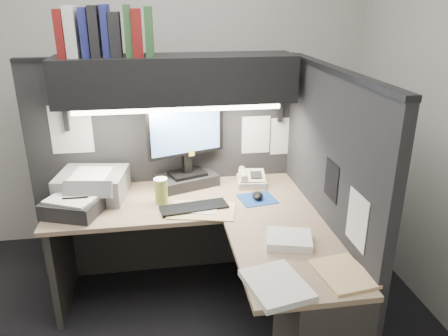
{
  "coord_description": "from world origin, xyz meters",
  "views": [
    {
      "loc": [
        -0.02,
        -2.12,
        1.98
      ],
      "look_at": [
        0.4,
        0.51,
        0.95
      ],
      "focal_mm": 35.0,
      "sensor_mm": 36.0,
      "label": 1
    }
  ],
  "objects_px": {
    "desk": "(242,279)",
    "monitor": "(187,154)",
    "printer": "(93,185)",
    "telephone": "(251,179)",
    "overhead_shelf": "(176,79)",
    "notebook_stack": "(73,206)",
    "coffee_cup": "(161,191)",
    "keyboard": "(194,207)"
  },
  "relations": [
    {
      "from": "desk",
      "to": "notebook_stack",
      "type": "xyz_separation_m",
      "value": [
        -0.98,
        0.44,
        0.34
      ]
    },
    {
      "from": "telephone",
      "to": "coffee_cup",
      "type": "height_order",
      "value": "coffee_cup"
    },
    {
      "from": "desk",
      "to": "overhead_shelf",
      "type": "relative_size",
      "value": 1.1
    },
    {
      "from": "keyboard",
      "to": "coffee_cup",
      "type": "height_order",
      "value": "coffee_cup"
    },
    {
      "from": "coffee_cup",
      "to": "telephone",
      "type": "bearing_deg",
      "value": 16.71
    },
    {
      "from": "telephone",
      "to": "desk",
      "type": "bearing_deg",
      "value": -100.19
    },
    {
      "from": "overhead_shelf",
      "to": "notebook_stack",
      "type": "distance_m",
      "value": 1.04
    },
    {
      "from": "overhead_shelf",
      "to": "notebook_stack",
      "type": "xyz_separation_m",
      "value": [
        -0.68,
        -0.31,
        -0.72
      ]
    },
    {
      "from": "monitor",
      "to": "coffee_cup",
      "type": "height_order",
      "value": "monitor"
    },
    {
      "from": "overhead_shelf",
      "to": "keyboard",
      "type": "distance_m",
      "value": 0.84
    },
    {
      "from": "keyboard",
      "to": "telephone",
      "type": "bearing_deg",
      "value": 27.59
    },
    {
      "from": "desk",
      "to": "overhead_shelf",
      "type": "bearing_deg",
      "value": 111.79
    },
    {
      "from": "keyboard",
      "to": "monitor",
      "type": "bearing_deg",
      "value": 82.63
    },
    {
      "from": "telephone",
      "to": "notebook_stack",
      "type": "height_order",
      "value": "notebook_stack"
    },
    {
      "from": "overhead_shelf",
      "to": "printer",
      "type": "height_order",
      "value": "overhead_shelf"
    },
    {
      "from": "overhead_shelf",
      "to": "coffee_cup",
      "type": "distance_m",
      "value": 0.74
    },
    {
      "from": "keyboard",
      "to": "printer",
      "type": "bearing_deg",
      "value": 146.95
    },
    {
      "from": "desk",
      "to": "monitor",
      "type": "xyz_separation_m",
      "value": [
        -0.25,
        0.78,
        0.53
      ]
    },
    {
      "from": "monitor",
      "to": "overhead_shelf",
      "type": "bearing_deg",
      "value": -168.64
    },
    {
      "from": "telephone",
      "to": "coffee_cup",
      "type": "xyz_separation_m",
      "value": [
        -0.65,
        -0.19,
        0.04
      ]
    },
    {
      "from": "overhead_shelf",
      "to": "coffee_cup",
      "type": "xyz_separation_m",
      "value": [
        -0.14,
        -0.23,
        -0.69
      ]
    },
    {
      "from": "printer",
      "to": "telephone",
      "type": "bearing_deg",
      "value": 10.76
    },
    {
      "from": "keyboard",
      "to": "telephone",
      "type": "distance_m",
      "value": 0.56
    },
    {
      "from": "printer",
      "to": "monitor",
      "type": "bearing_deg",
      "value": 17.59
    },
    {
      "from": "desk",
      "to": "printer",
      "type": "distance_m",
      "value": 1.19
    },
    {
      "from": "overhead_shelf",
      "to": "notebook_stack",
      "type": "bearing_deg",
      "value": -155.79
    },
    {
      "from": "overhead_shelf",
      "to": "telephone",
      "type": "xyz_separation_m",
      "value": [
        0.51,
        -0.03,
        -0.73
      ]
    },
    {
      "from": "coffee_cup",
      "to": "notebook_stack",
      "type": "relative_size",
      "value": 0.48
    },
    {
      "from": "telephone",
      "to": "printer",
      "type": "xyz_separation_m",
      "value": [
        -1.1,
        -0.03,
        0.05
      ]
    },
    {
      "from": "overhead_shelf",
      "to": "keyboard",
      "type": "bearing_deg",
      "value": -80.18
    },
    {
      "from": "coffee_cup",
      "to": "printer",
      "type": "height_order",
      "value": "printer"
    },
    {
      "from": "coffee_cup",
      "to": "notebook_stack",
      "type": "xyz_separation_m",
      "value": [
        -0.54,
        -0.08,
        -0.03
      ]
    },
    {
      "from": "desk",
      "to": "monitor",
      "type": "height_order",
      "value": "monitor"
    },
    {
      "from": "keyboard",
      "to": "telephone",
      "type": "height_order",
      "value": "telephone"
    },
    {
      "from": "telephone",
      "to": "monitor",
      "type": "bearing_deg",
      "value": 177.95
    },
    {
      "from": "monitor",
      "to": "printer",
      "type": "xyz_separation_m",
      "value": [
        -0.64,
        -0.1,
        -0.15
      ]
    },
    {
      "from": "desk",
      "to": "telephone",
      "type": "relative_size",
      "value": 8.14
    },
    {
      "from": "monitor",
      "to": "notebook_stack",
      "type": "xyz_separation_m",
      "value": [
        -0.74,
        -0.34,
        -0.19
      ]
    },
    {
      "from": "overhead_shelf",
      "to": "notebook_stack",
      "type": "height_order",
      "value": "overhead_shelf"
    },
    {
      "from": "keyboard",
      "to": "telephone",
      "type": "relative_size",
      "value": 2.06
    },
    {
      "from": "desk",
      "to": "notebook_stack",
      "type": "height_order",
      "value": "notebook_stack"
    },
    {
      "from": "desk",
      "to": "telephone",
      "type": "xyz_separation_m",
      "value": [
        0.21,
        0.72,
        0.33
      ]
    }
  ]
}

